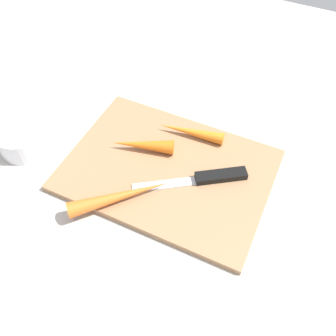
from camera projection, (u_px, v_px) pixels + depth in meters
name	position (u px, v px, depth m)	size (l,w,h in m)	color
ground_plane	(168.00, 172.00, 0.67)	(1.40, 1.40, 0.00)	#ADA8A0
cutting_board	(168.00, 170.00, 0.66)	(0.36, 0.26, 0.01)	#99704C
knife	(213.00, 177.00, 0.64)	(0.18, 0.13, 0.01)	#B7B7BC
carrot_medium	(191.00, 132.00, 0.70)	(0.02, 0.02, 0.13)	orange
carrot_longest	(120.00, 196.00, 0.61)	(0.03, 0.03, 0.17)	orange
carrot_shortest	(143.00, 145.00, 0.68)	(0.03, 0.03, 0.11)	orange
small_bowl	(23.00, 138.00, 0.69)	(0.09, 0.09, 0.05)	silver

